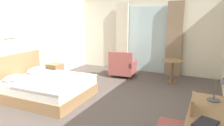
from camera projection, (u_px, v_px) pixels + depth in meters
The scene contains 15 objects.
ground at pixel (94, 111), 4.39m from camera, with size 5.80×7.86×0.10m, color #564C47.
wall_back at pixel (145, 35), 7.31m from camera, with size 5.40×0.12×2.67m, color silver.
wall_left at pixel (5, 42), 5.22m from camera, with size 0.12×7.46×2.67m, color silver.
balcony_glass_door at pixel (148, 40), 7.22m from camera, with size 1.45×0.02×2.35m, color silver.
curtain_panel_left at pixel (122, 37), 7.52m from camera, with size 0.45×0.10×2.48m, color beige.
curtain_panel_right at pixel (174, 39), 6.72m from camera, with size 0.53×0.10×2.48m, color #897056.
bed at pixel (46, 87), 5.00m from camera, with size 2.08×1.70×1.03m.
nightstand at pixel (55, 71), 6.54m from camera, with size 0.42×0.43×0.50m.
writing_desk at pixel (210, 119), 2.60m from camera, with size 0.55×1.38×0.75m.
desk_chair at pixel (181, 124), 2.74m from camera, with size 0.48×0.44×0.95m.
desk_lamp at pixel (222, 85), 2.86m from camera, with size 0.28×0.18×0.40m.
closed_book at pixel (206, 124), 2.27m from camera, with size 0.21×0.30×0.03m, color #232328.
armchair_by_window at pixel (122, 67), 6.72m from camera, with size 0.85×0.78×0.88m.
round_cafe_table at pixel (172, 66), 6.06m from camera, with size 0.60×0.60×0.71m.
framed_picture at pixel (8, 28), 5.17m from camera, with size 0.03×0.31×0.50m.
Camera 1 is at (2.13, -3.48, 1.93)m, focal length 32.20 mm.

